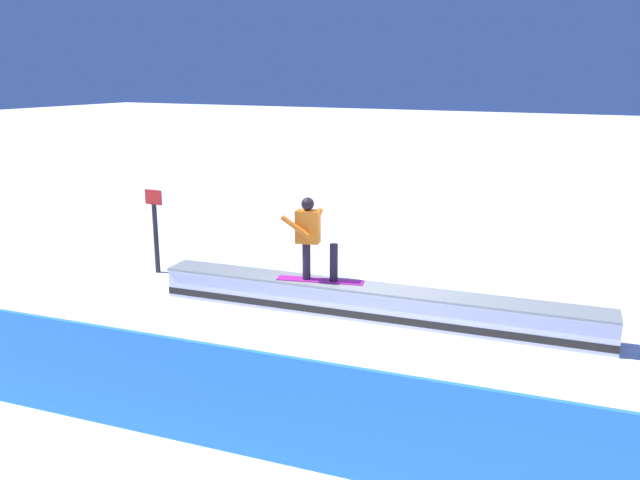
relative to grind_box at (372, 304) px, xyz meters
The scene contains 5 objects.
ground_plane 0.25m from the grind_box, ahead, with size 120.00×120.00×0.00m, color white.
grind_box is the anchor object (origin of this frame).
snowboarder 1.55m from the grind_box, ahead, with size 1.53×0.67×1.46m.
safety_fence 4.48m from the grind_box, 90.00° to the left, with size 12.91×0.06×1.25m, color #3086E6.
trail_marker 5.08m from the grind_box, ahead, with size 0.40×0.10×1.74m.
Camera 1 is at (-3.86, 9.81, 4.07)m, focal length 36.93 mm.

